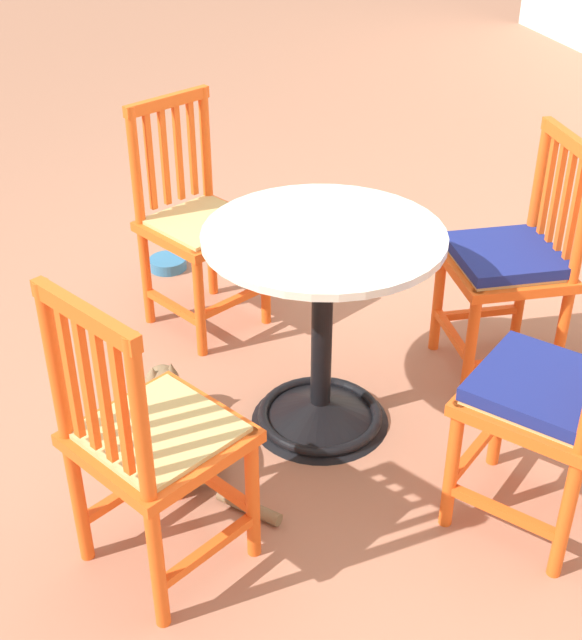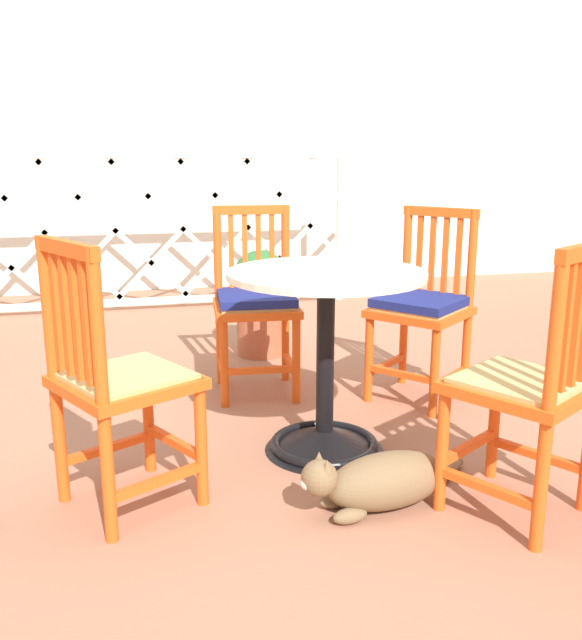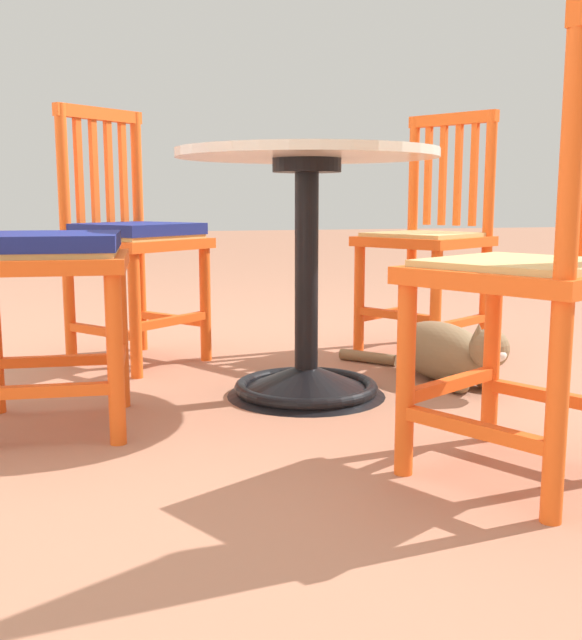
{
  "view_description": "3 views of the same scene",
  "coord_description": "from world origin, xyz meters",
  "views": [
    {
      "loc": [
        2.43,
        -0.63,
        1.9
      ],
      "look_at": [
        0.07,
        0.03,
        0.38
      ],
      "focal_mm": 48.78,
      "sensor_mm": 36.0,
      "label": 1
    },
    {
      "loc": [
        -0.57,
        -2.32,
        1.16
      ],
      "look_at": [
        0.02,
        0.16,
        0.53
      ],
      "focal_mm": 38.04,
      "sensor_mm": 36.0,
      "label": 2
    },
    {
      "loc": [
        -1.97,
        0.72,
        0.59
      ],
      "look_at": [
        0.21,
        0.14,
        0.22
      ],
      "focal_mm": 41.95,
      "sensor_mm": 36.0,
      "label": 3
    }
  ],
  "objects": [
    {
      "name": "cafe_table",
      "position": [
        0.14,
        0.11,
        0.28
      ],
      "size": [
        0.76,
        0.76,
        0.73
      ],
      "color": "black",
      "rests_on": "ground_plane"
    },
    {
      "name": "orange_chair_facing_out",
      "position": [
        0.01,
        0.86,
        0.45
      ],
      "size": [
        0.43,
        0.43,
        0.91
      ],
      "color": "#EA5619",
      "rests_on": "ground_plane"
    },
    {
      "name": "orange_chair_near_fence",
      "position": [
        -0.63,
        -0.16,
        0.43
      ],
      "size": [
        0.54,
        0.54,
        0.91
      ],
      "color": "#EA5619",
      "rests_on": "ground_plane"
    },
    {
      "name": "orange_chair_by_planter",
      "position": [
        0.64,
        -0.51,
        0.43
      ],
      "size": [
        0.55,
        0.55,
        0.91
      ],
      "color": "#EA5619",
      "rests_on": "ground_plane"
    },
    {
      "name": "tabby_cat",
      "position": [
        0.19,
        -0.38,
        0.1
      ],
      "size": [
        0.7,
        0.36,
        0.23
      ],
      "color": "brown",
      "rests_on": "ground_plane"
    },
    {
      "name": "ground_plane",
      "position": [
        0.0,
        0.0,
        0.0
      ],
      "size": [
        24.0,
        24.0,
        0.0
      ],
      "primitive_type": "plane",
      "color": "#A36B51"
    },
    {
      "name": "orange_chair_at_corner",
      "position": [
        0.76,
        0.58,
        0.45
      ],
      "size": [
        0.56,
        0.56,
        0.91
      ],
      "color": "#EA5619",
      "rests_on": "ground_plane"
    }
  ]
}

